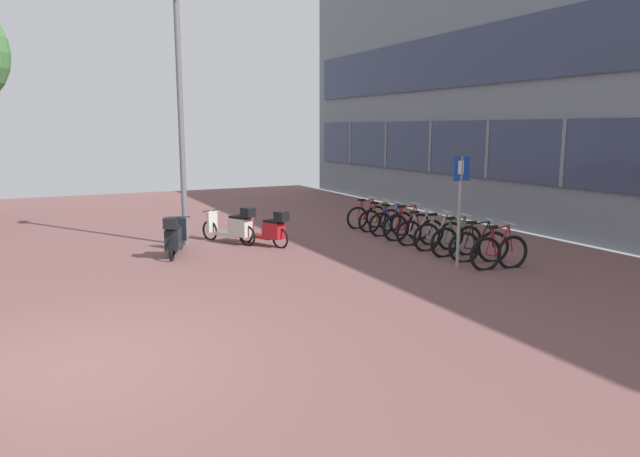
% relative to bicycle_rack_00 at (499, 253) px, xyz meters
% --- Properties ---
extents(ground, '(21.00, 40.00, 0.13)m').
position_rel_bicycle_rack_00_xyz_m(ground, '(-6.89, -1.58, -0.38)').
color(ground, '#2C283A').
extents(bicycle_rack_00, '(1.38, 0.48, 1.02)m').
position_rel_bicycle_rack_00_xyz_m(bicycle_rack_00, '(0.00, 0.00, 0.00)').
color(bicycle_rack_00, black).
rests_on(bicycle_rack_00, ground).
extents(bicycle_rack_01, '(1.31, 0.59, 1.00)m').
position_rel_bicycle_rack_00_xyz_m(bicycle_rack_01, '(0.07, 0.70, -0.01)').
color(bicycle_rack_01, black).
rests_on(bicycle_rack_01, ground).
extents(bicycle_rack_02, '(1.38, 0.48, 1.01)m').
position_rel_bicycle_rack_00_xyz_m(bicycle_rack_02, '(0.02, 1.40, -0.00)').
color(bicycle_rack_02, black).
rests_on(bicycle_rack_02, ground).
extents(bicycle_rack_03, '(1.37, 0.48, 1.00)m').
position_rel_bicycle_rack_00_xyz_m(bicycle_rack_03, '(0.05, 2.10, -0.01)').
color(bicycle_rack_03, black).
rests_on(bicycle_rack_03, ground).
extents(bicycle_rack_04, '(1.27, 0.47, 0.95)m').
position_rel_bicycle_rack_00_xyz_m(bicycle_rack_04, '(0.01, 2.80, -0.02)').
color(bicycle_rack_04, black).
rests_on(bicycle_rack_04, ground).
extents(bicycle_rack_05, '(1.42, 0.48, 1.02)m').
position_rel_bicycle_rack_00_xyz_m(bicycle_rack_05, '(0.11, 3.51, 0.00)').
color(bicycle_rack_05, black).
rests_on(bicycle_rack_05, ground).
extents(bicycle_rack_06, '(1.32, 0.48, 0.97)m').
position_rel_bicycle_rack_00_xyz_m(bicycle_rack_06, '(0.07, 4.21, -0.02)').
color(bicycle_rack_06, black).
rests_on(bicycle_rack_06, ground).
extents(bicycle_rack_07, '(1.30, 0.48, 0.94)m').
position_rel_bicycle_rack_00_xyz_m(bicycle_rack_07, '(0.14, 4.91, -0.03)').
color(bicycle_rack_07, black).
rests_on(bicycle_rack_07, ground).
extents(bicycle_rack_08, '(1.31, 0.48, 0.95)m').
position_rel_bicycle_rack_00_xyz_m(bicycle_rack_08, '(0.12, 5.61, -0.02)').
color(bicycle_rack_08, black).
rests_on(bicycle_rack_08, ground).
extents(scooter_near, '(0.89, 1.70, 1.00)m').
position_rel_bicycle_rack_00_xyz_m(scooter_near, '(-5.84, 4.26, 0.10)').
color(scooter_near, black).
rests_on(scooter_near, ground).
extents(scooter_mid, '(0.94, 1.61, 0.94)m').
position_rel_bicycle_rack_00_xyz_m(scooter_mid, '(-3.46, 4.41, 0.07)').
color(scooter_mid, black).
rests_on(scooter_mid, ground).
extents(scooter_far, '(1.05, 1.70, 1.00)m').
position_rel_bicycle_rack_00_xyz_m(scooter_far, '(-4.13, 5.07, 0.09)').
color(scooter_far, black).
rests_on(scooter_far, ground).
extents(parking_sign, '(0.40, 0.07, 2.35)m').
position_rel_bicycle_rack_00_xyz_m(parking_sign, '(-0.67, 0.51, 1.10)').
color(parking_sign, gray).
rests_on(parking_sign, ground).
extents(lamp_post, '(0.20, 0.52, 6.24)m').
position_rel_bicycle_rack_00_xyz_m(lamp_post, '(-5.32, 5.40, 3.09)').
color(lamp_post, slate).
rests_on(lamp_post, ground).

